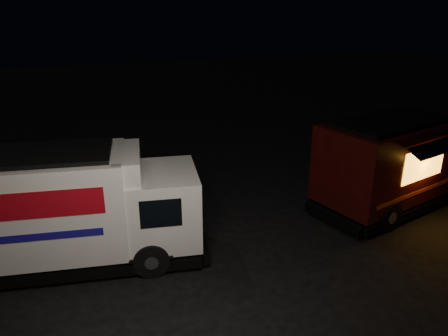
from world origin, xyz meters
TOP-DOWN VIEW (x-y plane):
  - ground at (0.00, 0.00)m, footprint 80.00×80.00m
  - white_truck at (-2.68, 0.61)m, footprint 7.26×3.32m
  - red_truck at (8.06, 0.94)m, footprint 7.12×4.19m

SIDE VIEW (x-z plane):
  - ground at x=0.00m, z-range 0.00..0.00m
  - red_truck at x=8.06m, z-range 0.00..3.12m
  - white_truck at x=-2.68m, z-range 0.00..3.17m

